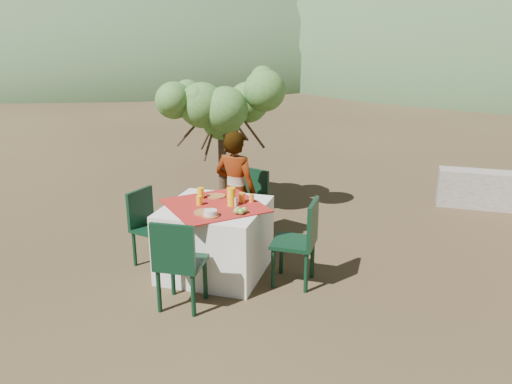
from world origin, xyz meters
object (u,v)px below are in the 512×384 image
(chair_left, at_px, (148,223))
(shrub_tree, at_px, (227,114))
(chair_near, at_px, (178,261))
(juice_pitcher, at_px, (231,197))
(chair_far, at_px, (250,201))
(table, at_px, (215,239))
(chair_right, at_px, (301,239))
(person, at_px, (236,191))

(chair_left, bearing_deg, shrub_tree, 4.16)
(chair_near, bearing_deg, juice_pitcher, -107.46)
(shrub_tree, bearing_deg, juice_pitcher, -68.96)
(chair_far, bearing_deg, chair_left, -110.43)
(chair_near, height_order, chair_left, chair_near)
(chair_far, bearing_deg, chair_near, -73.38)
(table, height_order, shrub_tree, shrub_tree)
(table, xyz_separation_m, juice_pitcher, (0.18, 0.03, 0.48))
(table, xyz_separation_m, chair_right, (0.94, -0.02, 0.12))
(chair_left, bearing_deg, table, -77.01)
(person, distance_m, juice_pitcher, 0.67)
(chair_near, distance_m, person, 1.52)
(table, height_order, juice_pitcher, juice_pitcher)
(chair_far, distance_m, chair_near, 1.85)
(juice_pitcher, bearing_deg, shrub_tree, 111.04)
(chair_left, distance_m, shrub_tree, 2.08)
(table, relative_size, juice_pitcher, 6.78)
(chair_near, xyz_separation_m, juice_pitcher, (0.22, 0.87, 0.36))
(shrub_tree, xyz_separation_m, juice_pitcher, (0.69, -1.79, -0.56))
(table, bearing_deg, chair_near, -92.55)
(chair_near, bearing_deg, person, -95.12)
(chair_left, bearing_deg, person, -37.18)
(person, xyz_separation_m, shrub_tree, (-0.52, 1.16, 0.71))
(chair_far, xyz_separation_m, juice_pitcher, (0.10, -0.98, 0.37))
(chair_right, height_order, person, person)
(chair_near, distance_m, juice_pitcher, 0.96)
(chair_left, bearing_deg, chair_right, -77.62)
(shrub_tree, bearing_deg, chair_far, -54.27)
(person, height_order, juice_pitcher, person)
(table, bearing_deg, chair_left, -179.90)
(table, distance_m, chair_right, 0.94)
(table, relative_size, chair_left, 1.54)
(chair_right, distance_m, shrub_tree, 2.51)
(chair_left, height_order, person, person)
(person, bearing_deg, chair_right, 155.22)
(chair_far, bearing_deg, chair_right, -29.94)
(shrub_tree, height_order, juice_pitcher, shrub_tree)
(chair_far, xyz_separation_m, shrub_tree, (-0.58, 0.81, 0.93))
(chair_far, relative_size, chair_right, 0.97)
(juice_pitcher, bearing_deg, chair_left, -178.01)
(chair_right, height_order, juice_pitcher, juice_pitcher)
(chair_left, relative_size, chair_right, 0.93)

